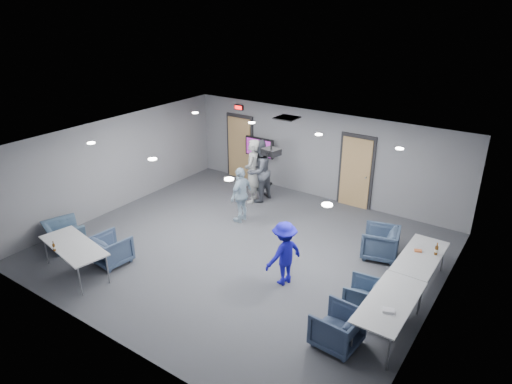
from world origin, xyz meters
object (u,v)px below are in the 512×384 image
Objects in this scene: person_c at (241,195)px; person_d at (284,253)px; chair_right_b at (363,296)px; table_right_a at (420,257)px; chair_front_a at (112,249)px; table_right_b at (390,303)px; chair_front_b at (64,235)px; person_a at (252,171)px; chair_right_c at (337,328)px; chair_right_a at (380,243)px; bottle_right at (436,250)px; projector at (271,152)px; table_front_left at (73,247)px; tv_stand at (259,159)px; person_b at (258,171)px; bottle_front at (54,247)px.

person_c reaches higher than person_d.
chair_right_b is 1.65m from table_right_a.
chair_front_a is 6.32m from table_right_b.
person_c is 1.64× the size of chair_front_b.
person_a is 2.51× the size of chair_front_a.
person_c is at bearing -121.22° from chair_right_c.
chair_right_a is 1.19× the size of chair_right_b.
chair_front_a is (-5.53, -1.67, 0.03)m from chair_right_b.
chair_right_a is at bearing 58.04° from person_a.
bottle_right is (8.06, 3.51, 0.52)m from chair_front_b.
chair_right_b is (4.33, -1.84, -0.47)m from person_c.
bottle_right reaches higher than chair_right_c.
projector is at bearing 65.37° from person_c.
table_front_left is 4.54× the size of projector.
person_a is at bearing -128.99° from chair_right_b.
chair_right_a is at bearing -130.14° from chair_front_b.
projector is at bearing -51.92° from tv_stand.
person_b is at bearing -118.02° from chair_right_a.
table_right_a is (2.44, 1.56, -0.04)m from person_d.
chair_front_a is (-5.53, -0.44, -0.01)m from chair_right_c.
chair_front_b is 4.13× the size of bottle_front.
table_right_a and table_front_left have the same top height.
person_d is at bearing 40.68° from table_front_left.
person_a is 4.44× the size of projector.
person_d reaches higher than chair_front_a.
chair_right_c is 0.83× the size of chair_front_b.
person_a is 0.98× the size of table_front_left.
table_front_left is (1.33, -0.60, 0.38)m from chair_front_b.
person_a is 1.01× the size of table_right_b.
table_right_a is at bearing 140.30° from person_d.
person_c is at bearing 168.93° from projector.
person_c is 4.52m from table_front_left.
person_d is at bearing 24.14° from person_a.
person_c reaches higher than table_right_a.
chair_front_a is at bearing 79.04° from table_front_left.
chair_front_a is 0.40× the size of table_right_b.
bottle_right is (0.25, 0.22, 0.15)m from table_right_a.
person_d is 3.23m from bottle_right.
bottle_front is 7.15m from tv_stand.
chair_right_a is 3.38m from chair_right_c.
table_right_b is (5.37, -3.68, -0.27)m from person_b.
person_a reaches higher than bottle_front.
table_right_b reaches higher than chair_front_a.
bottle_front is at bearing -39.13° from person_d.
bottle_front reaches higher than table_right_a.
bottle_front is 0.53× the size of projector.
person_d is at bearing -146.54° from bottle_right.
chair_right_c is 0.43× the size of table_right_a.
person_b is 2.30× the size of chair_right_a.
chair_right_b is (1.79, 0.09, -0.41)m from person_d.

